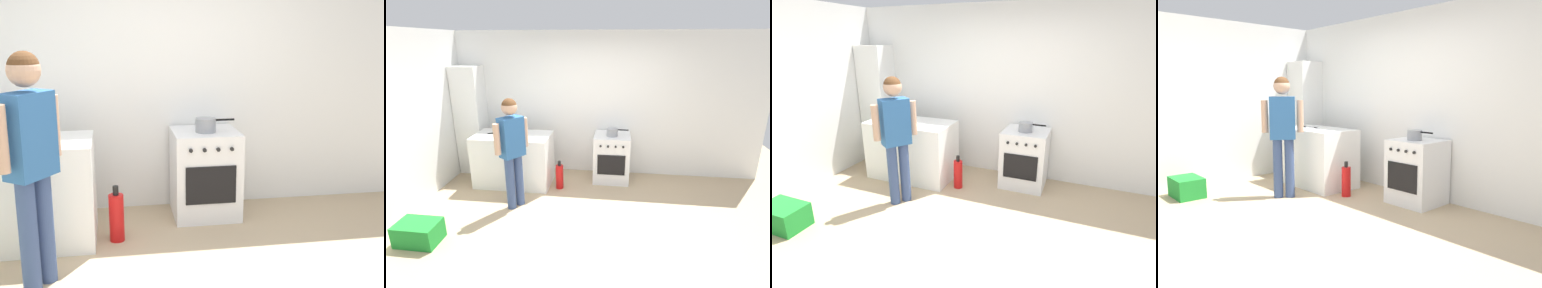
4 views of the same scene
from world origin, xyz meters
TOP-DOWN VIEW (x-y plane):
  - ground_plane at (0.00, 0.00)m, footprint 8.00×8.00m
  - back_wall at (0.00, 1.95)m, footprint 6.00×0.10m
  - side_wall_left at (-2.60, 0.40)m, footprint 0.10×3.10m
  - counter_unit at (-1.35, 1.20)m, footprint 1.30×0.70m
  - oven_left at (0.35, 1.58)m, footprint 0.63×0.62m
  - pot at (0.35, 1.52)m, footprint 0.37×0.19m
  - knife_utility at (-1.59, 1.16)m, footprint 0.24×0.12m
  - knife_bread at (-1.65, 1.28)m, footprint 0.31×0.21m
  - knife_chef at (-1.28, 1.18)m, footprint 0.30×0.13m
  - person at (-1.08, 0.43)m, footprint 0.37×0.48m
  - fire_extinguisher at (-0.52, 1.10)m, footprint 0.13×0.13m
  - recycling_crate_lower at (-2.00, -0.59)m, footprint 0.52×0.36m
  - larder_cabinet at (-2.30, 1.68)m, footprint 0.48×0.44m

SIDE VIEW (x-z plane):
  - ground_plane at x=0.00m, z-range 0.00..0.00m
  - recycling_crate_lower at x=-2.00m, z-range 0.00..0.28m
  - fire_extinguisher at x=-0.52m, z-range -0.03..0.47m
  - oven_left at x=0.35m, z-range 0.00..0.85m
  - counter_unit at x=-1.35m, z-range 0.00..0.90m
  - knife_bread at x=-1.65m, z-range 0.90..0.91m
  - knife_chef at x=-1.28m, z-range 0.90..0.91m
  - knife_utility at x=-1.59m, z-range 0.90..0.91m
  - pot at x=0.35m, z-range 0.85..0.98m
  - larder_cabinet at x=-2.30m, z-range 0.00..2.00m
  - person at x=-1.08m, z-range 0.17..1.85m
  - back_wall at x=0.00m, z-range 0.00..2.60m
  - side_wall_left at x=-2.60m, z-range 0.00..2.60m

